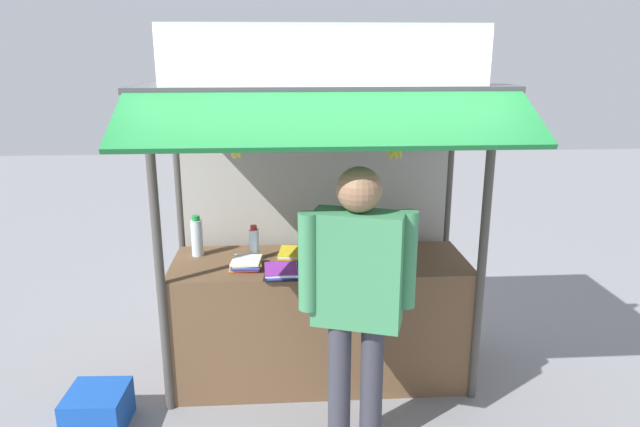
{
  "coord_description": "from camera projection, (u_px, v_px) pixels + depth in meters",
  "views": [
    {
      "loc": [
        -0.26,
        -3.86,
        2.36
      ],
      "look_at": [
        0.0,
        0.0,
        1.27
      ],
      "focal_mm": 32.09,
      "sensor_mm": 36.0,
      "label": 1
    }
  ],
  "objects": [
    {
      "name": "magazine_stack_back_right",
      "position": [
        291.0,
        256.0,
        4.1
      ],
      "size": [
        0.2,
        0.26,
        0.08
      ],
      "color": "orange",
      "rests_on": "stall_counter"
    },
    {
      "name": "magazine_stack_right",
      "position": [
        246.0,
        264.0,
        3.96
      ],
      "size": [
        0.23,
        0.25,
        0.06
      ],
      "color": "red",
      "rests_on": "stall_counter"
    },
    {
      "name": "water_bottle_far_left",
      "position": [
        197.0,
        237.0,
        4.17
      ],
      "size": [
        0.09,
        0.09,
        0.3
      ],
      "color": "silver",
      "rests_on": "stall_counter"
    },
    {
      "name": "stall_counter",
      "position": [
        320.0,
        318.0,
        4.24
      ],
      "size": [
        2.12,
        0.73,
        0.92
      ],
      "primitive_type": "cube",
      "color": "brown",
      "rests_on": "ground"
    },
    {
      "name": "vendor_person",
      "position": [
        357.0,
        288.0,
        3.26
      ],
      "size": [
        0.67,
        0.36,
        1.77
      ],
      "rotation": [
        0.0,
        0.0,
        -0.32
      ],
      "color": "#383842",
      "rests_on": "ground"
    },
    {
      "name": "banana_bunch_rightmost",
      "position": [
        236.0,
        147.0,
        3.38
      ],
      "size": [
        0.08,
        0.08,
        0.29
      ],
      "color": "#332D23"
    },
    {
      "name": "banana_bunch_inner_left",
      "position": [
        179.0,
        138.0,
        3.35
      ],
      "size": [
        0.1,
        0.1,
        0.23
      ],
      "color": "#332D23"
    },
    {
      "name": "magazine_stack_mid_right",
      "position": [
        281.0,
        272.0,
        3.83
      ],
      "size": [
        0.24,
        0.27,
        0.05
      ],
      "color": "black",
      "rests_on": "stall_counter"
    },
    {
      "name": "ground_plane",
      "position": [
        320.0,
        373.0,
        4.36
      ],
      "size": [
        20.0,
        20.0,
        0.0
      ],
      "primitive_type": "plane",
      "color": "gray"
    },
    {
      "name": "plastic_crate",
      "position": [
        98.0,
        409.0,
        3.71
      ],
      "size": [
        0.39,
        0.39,
        0.26
      ],
      "primitive_type": "cube",
      "rotation": [
        0.0,
        0.0,
        -0.04
      ],
      "color": "#194CB2",
      "rests_on": "ground"
    },
    {
      "name": "banana_bunch_leftmost",
      "position": [
        395.0,
        145.0,
        3.44
      ],
      "size": [
        0.12,
        0.12,
        0.3
      ],
      "color": "#332D23"
    },
    {
      "name": "stall_structure",
      "position": [
        319.0,
        173.0,
        4.04
      ],
      "size": [
        2.32,
        1.59,
        2.52
      ],
      "color": "#4C4742",
      "rests_on": "ground"
    },
    {
      "name": "water_bottle_rear_center",
      "position": [
        254.0,
        244.0,
        4.1
      ],
      "size": [
        0.07,
        0.07,
        0.26
      ],
      "color": "silver",
      "rests_on": "stall_counter"
    },
    {
      "name": "water_bottle_back_left",
      "position": [
        409.0,
        232.0,
        4.29
      ],
      "size": [
        0.09,
        0.09,
        0.3
      ],
      "color": "silver",
      "rests_on": "stall_counter"
    },
    {
      "name": "banana_bunch_inner_right",
      "position": [
        315.0,
        138.0,
        3.4
      ],
      "size": [
        0.1,
        0.1,
        0.24
      ],
      "color": "#332D23"
    }
  ]
}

